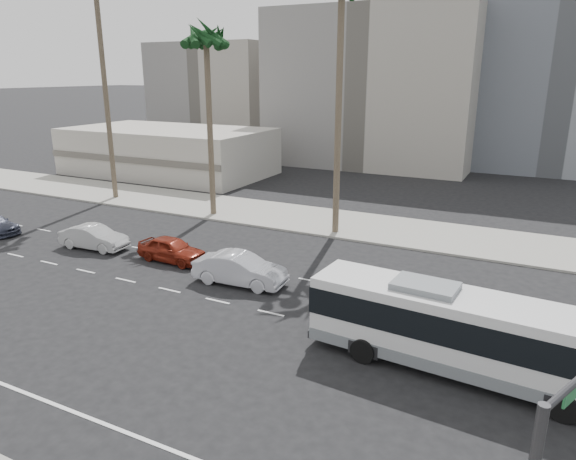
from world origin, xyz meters
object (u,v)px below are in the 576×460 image
Objects in this scene: city_bus at (462,330)px; palm_mid at (206,42)px; car_b at (172,249)px; car_a at (240,269)px; car_c at (94,237)px.

city_bus is 0.81× the size of palm_mid.
city_bus reaches higher than car_b.
car_b is (-17.36, 4.77, -0.99)m from city_bus.
car_a reaches higher than car_b.
palm_mid reaches higher than car_b.
palm_mid reaches higher than city_bus.
car_c is (-5.93, -0.38, 0.01)m from car_b.
car_a is 18.80m from palm_mid.
city_bus is at bearing -34.61° from palm_mid.
city_bus is 2.56× the size of car_c.
car_b is at bearing -90.68° from car_c.
car_c is at bearing 96.12° from car_b.
city_bus reaches higher than car_a.
car_b is (-5.50, 1.17, -0.09)m from car_a.
city_bus reaches higher than car_c.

